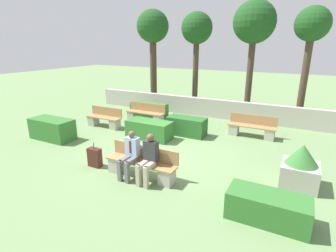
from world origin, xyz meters
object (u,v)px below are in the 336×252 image
bench_back (252,129)px  tree_center_left (197,31)px  person_seated_man (130,153)px  bench_left_side (104,120)px  tree_leftmost (153,30)px  tree_rightmost (312,30)px  bench_front (141,165)px  tree_center_right (254,24)px  planter_corner_left (301,167)px  person_seated_woman (149,156)px  bench_right_side (145,115)px  suitcase (95,157)px

bench_back → tree_center_left: size_ratio=0.35×
bench_back → person_seated_man: 5.60m
bench_left_side → bench_back: same height
tree_leftmost → tree_rightmost: (8.22, -0.16, -0.17)m
bench_front → tree_center_right: (1.19, 8.32, 4.17)m
planter_corner_left → bench_back: bearing=119.0°
tree_center_left → tree_center_right: 3.11m
tree_leftmost → tree_center_right: (5.71, 0.00, 0.14)m
person_seated_woman → tree_center_right: size_ratio=0.24×
bench_right_side → tree_rightmost: tree_rightmost is taller
tree_rightmost → planter_corner_left: bearing=-87.6°
bench_left_side → tree_leftmost: size_ratio=0.31×
suitcase → tree_rightmost: tree_rightmost is taller
bench_back → tree_center_left: tree_center_left is taller
tree_center_right → tree_rightmost: 2.53m
tree_center_left → bench_front: bearing=-77.6°
bench_left_side → tree_leftmost: tree_leftmost is taller
tree_center_left → person_seated_woman: bearing=-75.7°
bench_right_side → tree_center_right: size_ratio=0.34×
tree_leftmost → tree_center_left: 2.65m
person_seated_man → tree_leftmost: (-4.25, 8.47, 3.64)m
bench_back → person_seated_woman: size_ratio=1.38×
bench_back → tree_rightmost: bearing=64.0°
person_seated_woman → tree_rightmost: tree_rightmost is taller
tree_center_right → suitcase: bearing=-108.5°
suitcase → bench_front: bearing=4.2°
bench_left_side → person_seated_man: 5.08m
bench_left_side → bench_right_side: bearing=46.9°
bench_right_side → bench_back: bearing=4.9°
bench_right_side → suitcase: size_ratio=2.47×
bench_front → tree_rightmost: 9.76m
bench_back → person_seated_woman: person_seated_woman is taller
bench_left_side → bench_back: size_ratio=0.92×
suitcase → tree_rightmost: (5.33, 8.28, 3.92)m
person_seated_man → planter_corner_left: (4.25, 1.67, -0.19)m
tree_center_right → tree_leftmost: bearing=-180.0°
person_seated_man → bench_front: bearing=28.6°
suitcase → tree_center_right: bearing=71.5°
person_seated_woman → tree_center_right: tree_center_right is taller
planter_corner_left → tree_center_right: (-2.79, 6.79, 3.98)m
bench_back → person_seated_man: (-2.38, -5.06, 0.40)m
tree_center_left → bench_right_side: bearing=-104.6°
bench_front → person_seated_woman: bearing=-23.3°
bench_right_side → bench_front: bearing=-55.4°
bench_front → bench_right_side: 5.59m
bench_back → person_seated_man: person_seated_man is taller
suitcase → tree_rightmost: bearing=57.2°
tree_leftmost → bench_back: bearing=-27.2°
bench_right_side → person_seated_woman: 5.90m
tree_center_left → tree_rightmost: 5.61m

